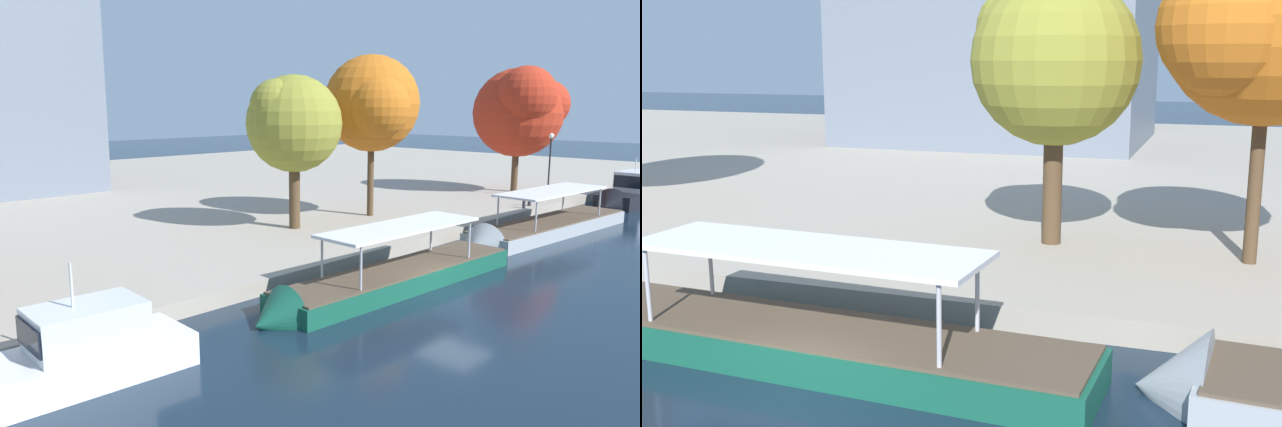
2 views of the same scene
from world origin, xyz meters
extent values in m
plane|color=#142333|center=(0.00, 0.00, 0.00)|extent=(220.00, 220.00, 0.00)
cube|color=#A39989|center=(0.00, 33.06, 0.33)|extent=(120.00, 55.00, 0.66)
cube|color=#14513D|center=(-0.63, 2.40, 0.17)|extent=(12.96, 3.13, 1.18)
cube|color=brown|center=(-0.63, 2.40, 0.80)|extent=(12.70, 2.99, 0.08)
cylinder|color=#B2B2B7|center=(-4.20, 1.50, 1.68)|extent=(0.10, 0.10, 1.68)
cylinder|color=#B2B2B7|center=(-4.12, 3.59, 1.68)|extent=(0.10, 0.10, 1.68)
cylinder|color=#B2B2B7|center=(2.87, 1.21, 1.68)|extent=(0.10, 0.10, 1.68)
cylinder|color=#B2B2B7|center=(2.95, 3.30, 1.68)|extent=(0.10, 0.10, 1.68)
cube|color=silver|center=(-0.63, 2.40, 2.58)|extent=(8.07, 2.72, 0.12)
cone|color=#9EA3A8|center=(7.06, 3.17, 0.15)|extent=(1.59, 2.75, 2.66)
cylinder|color=#4C3823|center=(2.58, 12.31, 2.61)|extent=(0.63, 0.63, 3.89)
sphere|color=olive|center=(2.58, 12.31, 6.57)|extent=(5.38, 5.38, 5.38)
sphere|color=olive|center=(1.49, 12.45, 7.50)|extent=(3.04, 3.04, 3.04)
sphere|color=olive|center=(2.79, 11.49, 6.43)|extent=(3.53, 3.53, 3.53)
cylinder|color=#4C3823|center=(8.69, 11.83, 3.06)|extent=(0.41, 0.41, 4.79)
sphere|color=#BC6019|center=(8.69, 11.83, 7.68)|extent=(5.94, 5.94, 5.94)
sphere|color=#BC6019|center=(7.96, 12.32, 7.74)|extent=(4.07, 4.07, 4.07)
sphere|color=#BC6019|center=(7.61, 10.38, 7.47)|extent=(3.74, 3.74, 3.74)
camera|label=1|loc=(-20.79, -12.71, 7.62)|focal=34.31mm
camera|label=2|loc=(7.72, -11.42, 6.65)|focal=42.29mm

